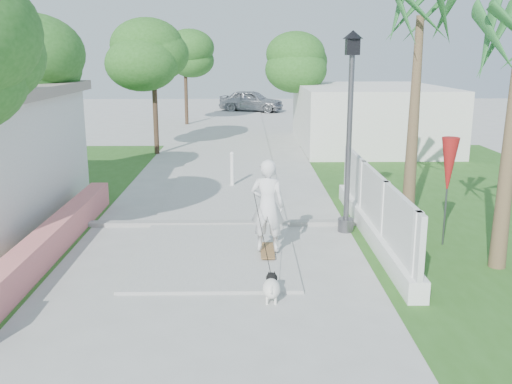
{
  "coord_description": "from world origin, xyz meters",
  "views": [
    {
      "loc": [
        0.64,
        -6.93,
        3.95
      ],
      "look_at": [
        0.84,
        4.81,
        1.1
      ],
      "focal_mm": 40.0,
      "sensor_mm": 36.0,
      "label": 1
    }
  ],
  "objects_px": {
    "street_lamp": "(350,125)",
    "patio_umbrella": "(449,167)",
    "bollard": "(232,168)",
    "dog": "(271,287)",
    "parked_car": "(251,101)",
    "skateboarder": "(265,218)"
  },
  "relations": [
    {
      "from": "patio_umbrella",
      "to": "parked_car",
      "type": "relative_size",
      "value": 0.52
    },
    {
      "from": "bollard",
      "to": "parked_car",
      "type": "height_order",
      "value": "parked_car"
    },
    {
      "from": "street_lamp",
      "to": "parked_car",
      "type": "bearing_deg",
      "value": 93.95
    },
    {
      "from": "patio_umbrella",
      "to": "bollard",
      "type": "bearing_deg",
      "value": 129.91
    },
    {
      "from": "patio_umbrella",
      "to": "parked_car",
      "type": "distance_m",
      "value": 28.98
    },
    {
      "from": "patio_umbrella",
      "to": "parked_car",
      "type": "xyz_separation_m",
      "value": [
        -3.81,
        28.71,
        -0.93
      ]
    },
    {
      "from": "parked_car",
      "to": "patio_umbrella",
      "type": "bearing_deg",
      "value": -153.44
    },
    {
      "from": "patio_umbrella",
      "to": "dog",
      "type": "relative_size",
      "value": 3.55
    },
    {
      "from": "skateboarder",
      "to": "parked_car",
      "type": "height_order",
      "value": "skateboarder"
    },
    {
      "from": "patio_umbrella",
      "to": "skateboarder",
      "type": "relative_size",
      "value": 0.93
    },
    {
      "from": "parked_car",
      "to": "bollard",
      "type": "bearing_deg",
      "value": -162.95
    },
    {
      "from": "street_lamp",
      "to": "dog",
      "type": "height_order",
      "value": "street_lamp"
    },
    {
      "from": "street_lamp",
      "to": "parked_car",
      "type": "relative_size",
      "value": 1.0
    },
    {
      "from": "dog",
      "to": "parked_car",
      "type": "distance_m",
      "value": 31.46
    },
    {
      "from": "bollard",
      "to": "street_lamp",
      "type": "bearing_deg",
      "value": -59.04
    },
    {
      "from": "dog",
      "to": "parked_car",
      "type": "height_order",
      "value": "parked_car"
    },
    {
      "from": "bollard",
      "to": "patio_umbrella",
      "type": "xyz_separation_m",
      "value": [
        4.6,
        -5.5,
        1.1
      ]
    },
    {
      "from": "street_lamp",
      "to": "dog",
      "type": "distance_m",
      "value": 4.72
    },
    {
      "from": "street_lamp",
      "to": "skateboarder",
      "type": "bearing_deg",
      "value": -133.23
    },
    {
      "from": "patio_umbrella",
      "to": "dog",
      "type": "bearing_deg",
      "value": -143.88
    },
    {
      "from": "street_lamp",
      "to": "patio_umbrella",
      "type": "distance_m",
      "value": 2.27
    },
    {
      "from": "parked_car",
      "to": "street_lamp",
      "type": "bearing_deg",
      "value": -157.06
    }
  ]
}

